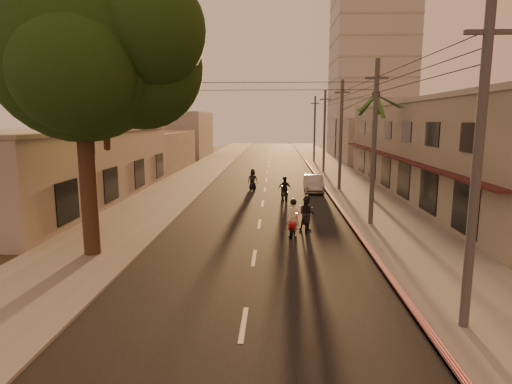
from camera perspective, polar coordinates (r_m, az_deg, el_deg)
ground at (r=16.56m, az=-0.62°, el=-11.01°), size 160.00×160.00×0.00m
road at (r=35.96m, az=1.18°, el=0.30°), size 10.00×140.00×0.02m
sidewalk_right at (r=36.54m, az=13.02°, el=0.29°), size 5.00×140.00×0.12m
sidewalk_left at (r=36.90m, az=-10.54°, el=0.46°), size 5.00×140.00×0.12m
curb_stripe at (r=31.29m, az=10.33°, el=-1.09°), size 0.20×60.00×0.20m
shophouse_row at (r=36.00m, az=24.02°, el=5.32°), size 8.80×34.20×7.30m
left_building at (r=33.17m, az=-24.06°, el=3.19°), size 8.20×24.20×5.20m
distant_tower at (r=73.50m, az=15.05°, el=15.69°), size 12.10×12.10×28.00m
broadleaf_tree at (r=19.33m, az=-21.18°, el=16.86°), size 9.60×8.70×12.10m
palm_tree at (r=32.29m, az=15.68°, el=11.61°), size 5.00×5.00×8.20m
utility_poles at (r=35.87m, az=11.34°, el=10.56°), size 1.20×48.26×9.00m
filler_right at (r=61.94m, az=14.96°, el=6.68°), size 8.00×14.00×6.00m
filler_left_near at (r=51.79m, az=-14.14°, el=5.31°), size 8.00×14.00×4.40m
filler_left_far at (r=69.13m, az=-9.89°, el=7.55°), size 8.00×14.00×7.00m
scooter_red at (r=21.75m, az=4.98°, el=-3.67°), size 0.87×1.93×1.92m
scooter_mid_a at (r=22.86m, az=6.80°, el=-3.00°), size 1.03×1.94×1.91m
scooter_mid_b at (r=31.20m, az=3.83°, el=0.34°), size 1.15×1.81×1.79m
scooter_far_a at (r=35.64m, az=-0.45°, el=1.53°), size 1.03×1.82×1.80m
parked_car at (r=35.21m, az=7.67°, el=1.12°), size 1.44×4.11×1.35m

